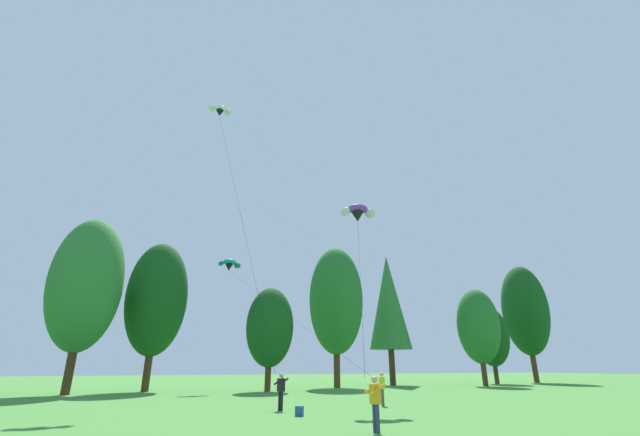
{
  "coord_description": "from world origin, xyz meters",
  "views": [
    {
      "loc": [
        -9.33,
        7.82,
        1.99
      ],
      "look_at": [
        -1.54,
        25.76,
        9.05
      ],
      "focal_mm": 23.12,
      "sensor_mm": 36.0,
      "label": 1
    }
  ],
  "objects_px": {
    "kite_flyer_near": "(281,388)",
    "backpack": "(299,411)",
    "kite_flyer_mid": "(375,399)",
    "parafoil_kite_mid_purple": "(358,213)",
    "parafoil_kite_high_white": "(220,111)",
    "parafoil_kite_far_teal": "(230,264)",
    "kite_flyer_far": "(382,386)"
  },
  "relations": [
    {
      "from": "kite_flyer_mid",
      "to": "backpack",
      "type": "relative_size",
      "value": 4.23
    },
    {
      "from": "kite_flyer_far",
      "to": "parafoil_kite_far_teal",
      "type": "bearing_deg",
      "value": 104.89
    },
    {
      "from": "kite_flyer_mid",
      "to": "parafoil_kite_high_white",
      "type": "height_order",
      "value": "parafoil_kite_high_white"
    },
    {
      "from": "parafoil_kite_mid_purple",
      "to": "backpack",
      "type": "bearing_deg",
      "value": -140.57
    },
    {
      "from": "kite_flyer_far",
      "to": "parafoil_kite_high_white",
      "type": "height_order",
      "value": "parafoil_kite_high_white"
    },
    {
      "from": "parafoil_kite_far_teal",
      "to": "backpack",
      "type": "xyz_separation_m",
      "value": [
        -0.73,
        -21.78,
        -11.2
      ]
    },
    {
      "from": "kite_flyer_mid",
      "to": "parafoil_kite_mid_purple",
      "type": "height_order",
      "value": "parafoil_kite_mid_purple"
    },
    {
      "from": "kite_flyer_mid",
      "to": "parafoil_kite_high_white",
      "type": "distance_m",
      "value": 32.07
    },
    {
      "from": "kite_flyer_near",
      "to": "kite_flyer_mid",
      "type": "distance_m",
      "value": 7.87
    },
    {
      "from": "parafoil_kite_high_white",
      "to": "parafoil_kite_mid_purple",
      "type": "height_order",
      "value": "parafoil_kite_high_white"
    },
    {
      "from": "kite_flyer_near",
      "to": "parafoil_kite_high_white",
      "type": "distance_m",
      "value": 27.4
    },
    {
      "from": "kite_flyer_near",
      "to": "parafoil_kite_far_teal",
      "type": "xyz_separation_m",
      "value": [
        0.75,
        19.26,
        10.4
      ]
    },
    {
      "from": "parafoil_kite_high_white",
      "to": "kite_flyer_mid",
      "type": "bearing_deg",
      "value": -82.18
    },
    {
      "from": "parafoil_kite_high_white",
      "to": "parafoil_kite_far_teal",
      "type": "distance_m",
      "value": 14.76
    },
    {
      "from": "kite_flyer_mid",
      "to": "parafoil_kite_far_teal",
      "type": "height_order",
      "value": "parafoil_kite_far_teal"
    },
    {
      "from": "parafoil_kite_far_teal",
      "to": "backpack",
      "type": "height_order",
      "value": "parafoil_kite_far_teal"
    },
    {
      "from": "kite_flyer_near",
      "to": "parafoil_kite_mid_purple",
      "type": "height_order",
      "value": "parafoil_kite_mid_purple"
    },
    {
      "from": "parafoil_kite_mid_purple",
      "to": "backpack",
      "type": "relative_size",
      "value": 26.78
    },
    {
      "from": "parafoil_kite_high_white",
      "to": "backpack",
      "type": "bearing_deg",
      "value": -81.73
    },
    {
      "from": "parafoil_kite_high_white",
      "to": "backpack",
      "type": "distance_m",
      "value": 29.39
    },
    {
      "from": "backpack",
      "to": "parafoil_kite_far_teal",
      "type": "bearing_deg",
      "value": -52.84
    },
    {
      "from": "kite_flyer_near",
      "to": "backpack",
      "type": "relative_size",
      "value": 4.23
    },
    {
      "from": "kite_flyer_near",
      "to": "kite_flyer_mid",
      "type": "xyz_separation_m",
      "value": [
        0.62,
        -7.84,
        0.0
      ]
    },
    {
      "from": "parafoil_kite_mid_purple",
      "to": "parafoil_kite_far_teal",
      "type": "bearing_deg",
      "value": 106.6
    },
    {
      "from": "kite_flyer_mid",
      "to": "parafoil_kite_far_teal",
      "type": "distance_m",
      "value": 29.03
    },
    {
      "from": "backpack",
      "to": "kite_flyer_mid",
      "type": "bearing_deg",
      "value": 135.57
    },
    {
      "from": "kite_flyer_mid",
      "to": "backpack",
      "type": "height_order",
      "value": "kite_flyer_mid"
    },
    {
      "from": "kite_flyer_mid",
      "to": "kite_flyer_near",
      "type": "bearing_deg",
      "value": 94.51
    },
    {
      "from": "parafoil_kite_mid_purple",
      "to": "backpack",
      "type": "xyz_separation_m",
      "value": [
        -5.8,
        -4.77,
        -11.53
      ]
    },
    {
      "from": "parafoil_kite_mid_purple",
      "to": "parafoil_kite_far_teal",
      "type": "xyz_separation_m",
      "value": [
        -5.07,
        17.01,
        -0.33
      ]
    },
    {
      "from": "kite_flyer_near",
      "to": "backpack",
      "type": "xyz_separation_m",
      "value": [
        0.01,
        -2.52,
        -0.8
      ]
    },
    {
      "from": "kite_flyer_mid",
      "to": "backpack",
      "type": "xyz_separation_m",
      "value": [
        -0.61,
        5.33,
        -0.8
      ]
    }
  ]
}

